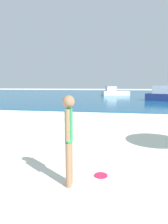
{
  "coord_description": "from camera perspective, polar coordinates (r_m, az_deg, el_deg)",
  "views": [
    {
      "loc": [
        1.23,
        0.54,
        1.94
      ],
      "look_at": [
        0.09,
        6.8,
        1.07
      ],
      "focal_mm": 31.5,
      "sensor_mm": 36.0,
      "label": 1
    }
  ],
  "objects": [
    {
      "name": "person_standing",
      "position": [
        3.76,
        -4.41,
        -6.75
      ],
      "size": [
        0.23,
        0.4,
        1.76
      ],
      "rotation": [
        0.0,
        0.0,
        1.68
      ],
      "color": "#936B4C",
      "rests_on": "ground"
    },
    {
      "name": "boat_near",
      "position": [
        25.31,
        23.12,
        4.37
      ],
      "size": [
        5.6,
        3.4,
        1.81
      ],
      "rotation": [
        0.0,
        0.0,
        -0.34
      ],
      "color": "navy",
      "rests_on": "water"
    },
    {
      "name": "frisbee",
      "position": [
        4.46,
        4.93,
        -17.87
      ],
      "size": [
        0.28,
        0.28,
        0.03
      ],
      "primitive_type": "cylinder",
      "color": "#E51E4C",
      "rests_on": "ground"
    },
    {
      "name": "water",
      "position": [
        43.85,
        8.77,
        5.25
      ],
      "size": [
        160.0,
        60.0,
        0.06
      ],
      "primitive_type": "cube",
      "color": "#14567F",
      "rests_on": "ground"
    },
    {
      "name": "boat_far",
      "position": [
        36.25,
        8.88,
        5.69
      ],
      "size": [
        5.15,
        3.28,
        1.67
      ],
      "rotation": [
        0.0,
        0.0,
        0.38
      ],
      "color": "white",
      "rests_on": "water"
    }
  ]
}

